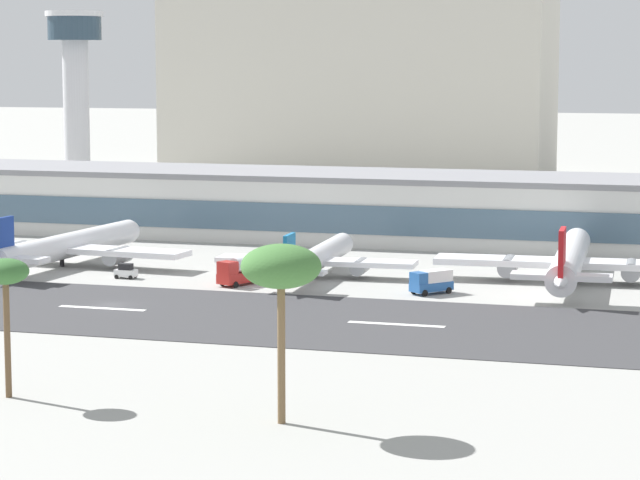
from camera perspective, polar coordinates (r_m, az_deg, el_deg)
name	(u,v)px	position (r m, az deg, el deg)	size (l,w,h in m)	color
ground_plane	(112,305)	(183.98, -8.51, -2.66)	(1400.00, 1400.00, 0.00)	#9E9E99
runway_strip	(103,309)	(181.47, -8.88, -2.79)	(800.00, 34.20, 0.08)	#38383A
runway_centreline_dash_4	(102,308)	(181.51, -8.92, -2.78)	(12.00, 1.20, 0.01)	white
runway_centreline_dash_5	(396,324)	(168.74, 3.14, -3.47)	(12.00, 1.20, 0.01)	white
terminal_building	(376,206)	(248.20, 2.31, 1.39)	(213.69, 25.72, 11.95)	silver
control_tower	(76,80)	(317.87, -9.98, 6.49)	(12.92, 12.92, 42.74)	silver
distant_hotel_block	(359,87)	(384.63, 1.61, 6.30)	(104.36, 38.31, 49.30)	beige
airliner_navy_tail_gate_0	(62,247)	(219.61, -10.51, -0.29)	(41.27, 44.81, 9.35)	white
airliner_blue_tail_gate_1	(315,260)	(204.79, -0.22, -0.82)	(30.10, 39.22, 8.18)	silver
airliner_red_tail_gate_2	(569,262)	(202.18, 10.16, -0.88)	(38.96, 47.99, 10.01)	white
service_box_truck_0	(431,281)	(191.12, 4.58, -1.68)	(5.66, 6.16, 3.25)	#23569E
service_fuel_truck_1	(243,270)	(198.80, -3.16, -1.25)	(5.83, 8.82, 3.95)	#B2231E
service_baggage_tug_2	(126,271)	(206.10, -7.96, -1.28)	(3.23, 1.93, 2.20)	white
palm_tree_0	(5,277)	(133.93, -12.77, -1.48)	(4.46, 4.46, 13.32)	brown
palm_tree_1	(281,269)	(120.89, -1.61, -1.19)	(7.07, 7.07, 15.95)	brown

